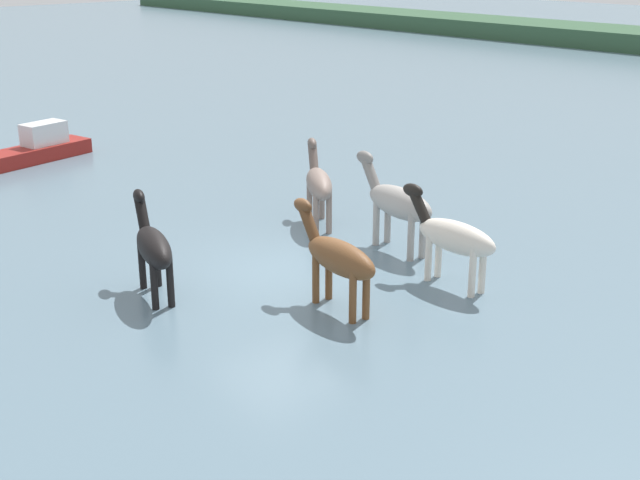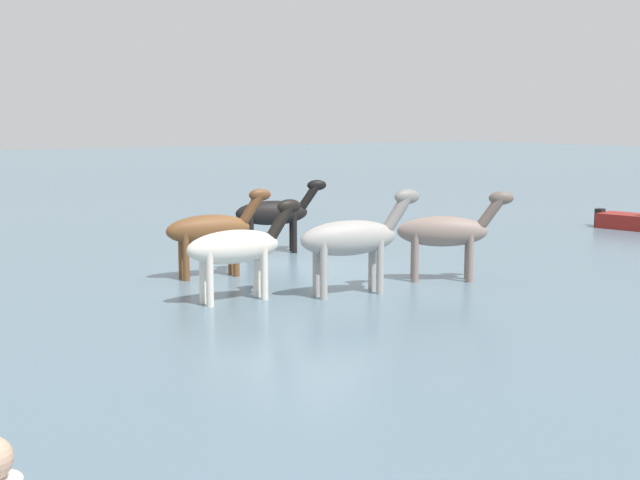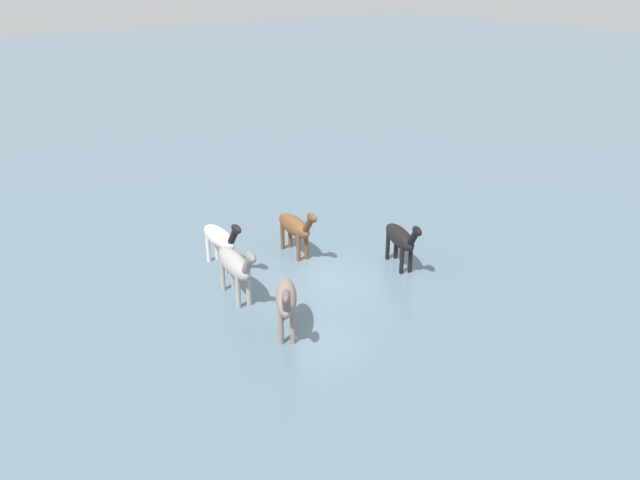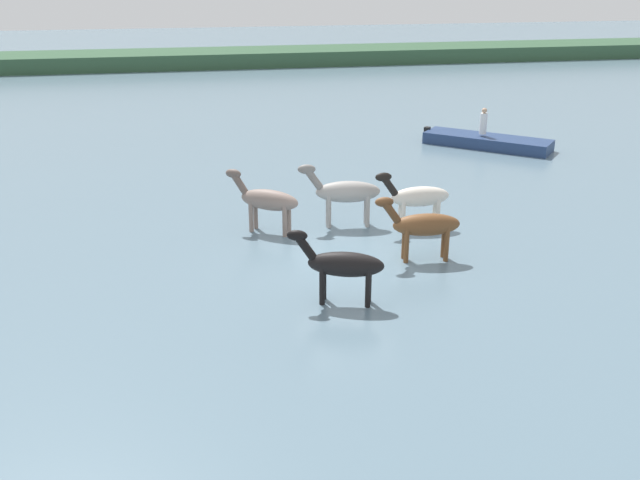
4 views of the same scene
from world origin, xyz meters
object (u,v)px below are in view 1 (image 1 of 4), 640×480
horse_pinto_flank (318,183)px  horse_lead (397,202)px  horse_dark_mare (153,246)px  horse_rear_stallion (338,257)px  horse_dun_straggler (453,237)px  boat_tender_starboard (36,151)px

horse_pinto_flank → horse_lead: bearing=-144.0°
horse_dark_mare → horse_rear_stallion: bearing=-123.0°
horse_pinto_flank → horse_lead: size_ratio=0.86×
horse_dark_mare → horse_lead: bearing=-85.0°
horse_pinto_flank → horse_dun_straggler: size_ratio=0.93×
horse_dun_straggler → horse_dark_mare: bearing=54.2°
horse_pinto_flank → horse_rear_stallion: (4.00, -3.09, -0.01)m
horse_rear_stallion → horse_pinto_flank: bearing=-31.8°
horse_lead → horse_dun_straggler: (2.17, -0.69, -0.08)m
horse_dark_mare → horse_dun_straggler: bearing=-107.7°
boat_tender_starboard → horse_dark_mare: bearing=-115.8°
horse_dark_mare → boat_tender_starboard: (-12.01, 2.93, -0.73)m
horse_rear_stallion → horse_dun_straggler: bearing=-99.2°
horse_lead → horse_dun_straggler: horse_lead is taller
horse_pinto_flank → horse_lead: horse_lead is taller
horse_pinto_flank → horse_dun_straggler: 4.71m
horse_dark_mare → horse_pinto_flank: bearing=-58.7°
horse_rear_stallion → horse_dun_straggler: 2.59m
horse_lead → horse_dun_straggler: size_ratio=1.09×
horse_dun_straggler → horse_lead: bearing=-16.8°
horse_dark_mare → horse_dun_straggler: 5.89m
horse_dark_mare → horse_dun_straggler: size_ratio=0.98×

